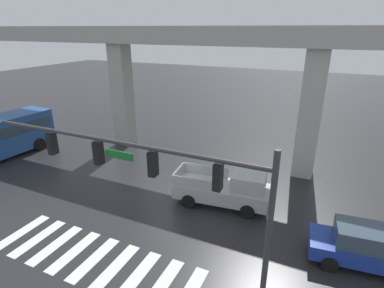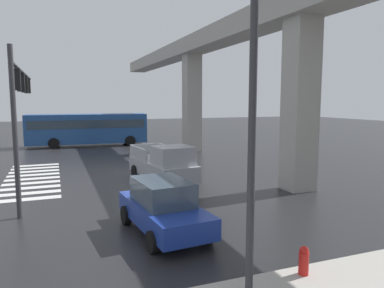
# 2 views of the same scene
# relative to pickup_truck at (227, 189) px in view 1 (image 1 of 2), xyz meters

# --- Properties ---
(ground_plane) EXTENTS (120.00, 120.00, 0.00)m
(ground_plane) POSITION_rel_pickup_truck_xyz_m (-3.71, -0.38, -0.99)
(ground_plane) COLOR #232326
(crosswalk_stripes) EXTENTS (9.35, 2.80, 0.01)m
(crosswalk_stripes) POSITION_rel_pickup_truck_xyz_m (-3.71, -6.39, -0.98)
(crosswalk_stripes) COLOR silver
(crosswalk_stripes) RESTS_ON ground
(elevated_overpass) EXTENTS (55.59, 1.93, 9.25)m
(elevated_overpass) POSITION_rel_pickup_truck_xyz_m (-3.71, 5.67, 6.86)
(elevated_overpass) COLOR #ADA89E
(elevated_overpass) RESTS_ON ground
(pickup_truck) EXTENTS (5.27, 2.49, 2.08)m
(pickup_truck) POSITION_rel_pickup_truck_xyz_m (0.00, 0.00, 0.00)
(pickup_truck) COLOR #A8AAAF
(pickup_truck) RESTS_ON ground
(sedan_blue) EXTENTS (4.45, 2.28, 1.72)m
(sedan_blue) POSITION_rel_pickup_truck_xyz_m (6.52, -1.97, -0.14)
(sedan_blue) COLOR #1E3899
(sedan_blue) RESTS_ON ground
(traffic_signal_mast) EXTENTS (10.89, 0.32, 6.20)m
(traffic_signal_mast) POSITION_rel_pickup_truck_xyz_m (-0.35, -6.46, 3.69)
(traffic_signal_mast) COLOR #38383D
(traffic_signal_mast) RESTS_ON ground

